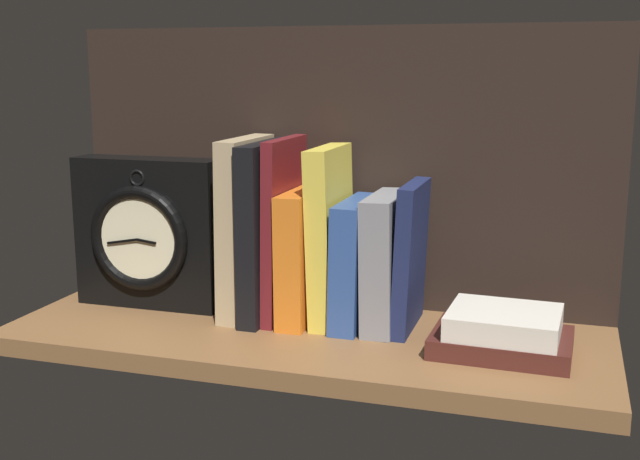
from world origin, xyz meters
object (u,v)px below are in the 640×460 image
Objects in this scene: book_tan_shortstories at (246,227)px; book_orange_pandolfini at (305,255)px; book_navy_bierce at (411,257)px; framed_clock at (147,234)px; book_stack_side at (503,333)px; book_yellow_seinlanguage at (330,235)px; book_maroon_dawkins at (284,229)px; book_blue_modern at (356,262)px; book_black_skeptic at (267,230)px; book_gray_chess at (386,261)px.

book_orange_pandolfini is at bearing -0.00° from book_tan_shortstories.
book_orange_pandolfini is 15.04cm from book_navy_bierce.
framed_clock is 1.27× the size of book_stack_side.
book_maroon_dawkins is at bearing 180.00° from book_yellow_seinlanguage.
book_yellow_seinlanguage reaches higher than book_blue_modern.
book_black_skeptic is at bearing 180.00° from book_navy_bierce.
book_black_skeptic is 9.32cm from book_yellow_seinlanguage.
book_blue_modern is 4.22cm from book_gray_chess.
book_black_skeptic reaches higher than book_gray_chess.
book_black_skeptic reaches higher than book_blue_modern.
book_blue_modern is (13.02, 0.00, -3.77)cm from book_black_skeptic.
book_blue_modern is 0.78× the size of framed_clock.
book_gray_chess reaches higher than book_stack_side.
book_gray_chess is at bearing 0.00° from book_maroon_dawkins.
book_yellow_seinlanguage reaches higher than framed_clock.
book_yellow_seinlanguage is 5.13cm from book_blue_modern.
book_yellow_seinlanguage is at bearing 180.00° from book_navy_bierce.
book_blue_modern is (7.42, 0.00, -0.53)cm from book_orange_pandolfini.
book_gray_chess is 0.91× the size of book_navy_bierce.
framed_clock is (-23.86, -1.44, 1.81)cm from book_orange_pandolfini.
book_black_skeptic is 35.51cm from book_stack_side.
framed_clock is (-27.59, -1.44, -1.22)cm from book_yellow_seinlanguage.
book_tan_shortstories is 12.58cm from book_yellow_seinlanguage.
book_navy_bierce is (7.60, 0.00, 1.36)cm from book_blue_modern.
book_gray_chess is (14.64, 0.00, -3.60)cm from book_maroon_dawkins.
framed_clock is (-15.02, -1.44, -1.66)cm from book_tan_shortstories.
book_black_skeptic is at bearing 180.00° from book_gray_chess.
book_yellow_seinlanguage is 1.22× the size of book_navy_bierce.
book_maroon_dawkins reaches higher than book_tan_shortstories.
book_navy_bierce is (3.40, 0.00, 0.89)cm from book_gray_chess.
book_navy_bierce is (20.61, 0.00, -2.41)cm from book_black_skeptic.
book_stack_side is at bearing -10.32° from book_black_skeptic.
framed_clock is at bearing -174.52° from book_tan_shortstories.
book_black_skeptic reaches higher than framed_clock.
book_stack_side is (51.84, -4.67, -8.42)cm from framed_clock.
book_black_skeptic is 1.44× the size of book_blue_modern.
book_blue_modern is (16.27, 0.00, -4.00)cm from book_tan_shortstories.
book_maroon_dawkins is 33.18cm from book_stack_side.
framed_clock is at bearing -177.67° from book_gray_chess.
book_tan_shortstories reaches higher than book_gray_chess.
book_maroon_dawkins is 1.15× the size of framed_clock.
book_tan_shortstories reaches higher than book_navy_bierce.
book_yellow_seinlanguage reaches higher than book_orange_pandolfini.
book_yellow_seinlanguage is at bearing 0.00° from book_maroon_dawkins.
book_tan_shortstories is 1.02× the size of book_black_skeptic.
book_tan_shortstories is 15.18cm from framed_clock.
book_orange_pandolfini is (3.02, -0.00, -3.54)cm from book_maroon_dawkins.
book_orange_pandolfini reaches higher than book_stack_side.
book_navy_bierce is (23.86, 0.00, -2.65)cm from book_tan_shortstories.
book_stack_side is (33.57, -6.11, -9.84)cm from book_black_skeptic.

